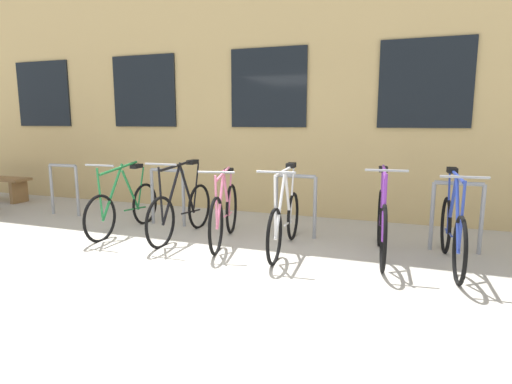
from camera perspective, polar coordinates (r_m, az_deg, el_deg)
ground_plane at (r=4.53m, az=-11.47°, el=-10.97°), size 42.00×42.00×0.00m
storefront_building at (r=10.36m, az=7.58°, el=14.80°), size 28.00×6.57×5.08m
bike_rack at (r=6.11m, az=-3.80°, el=-0.38°), size 6.59×0.05×0.87m
bicycle_pink at (r=5.57m, az=-4.26°, el=-2.84°), size 0.52×1.68×1.01m
bicycle_black at (r=5.90m, az=-9.96°, el=-2.28°), size 0.44×1.74×1.08m
bicycle_purple at (r=5.17m, az=16.55°, el=-3.99°), size 0.44×1.71×1.10m
bicycle_white at (r=5.22m, az=3.88°, el=-3.75°), size 0.44×1.71×1.06m
bicycle_blue at (r=5.12m, az=24.88°, el=-4.76°), size 0.44×1.75×1.07m
bicycle_green at (r=6.37m, az=-17.29°, el=-1.85°), size 0.44×1.70×1.03m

